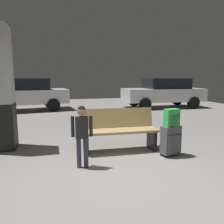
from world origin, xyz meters
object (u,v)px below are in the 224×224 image
Objects in this scene: child at (82,130)px; parked_car_side at (164,92)px; suitcase at (171,140)px; bench at (119,130)px; parked_car_far at (23,94)px; backpack_bright at (172,118)px.

child is 8.43m from parked_car_side.
suitcase is at bearing -117.58° from parked_car_side.
bench is 1.50× the size of child.
parked_car_far is at bearing 115.61° from suitcase.
bench is at bearing 38.95° from child.
child is 0.26× the size of parked_car_side.
bench is at bearing -68.65° from parked_car_far.
backpack_bright is at bearing -64.40° from parked_car_far.
parked_car_far reaches higher than backpack_bright.
suitcase is 0.14× the size of parked_car_far.
parked_car_side reaches higher than suitcase.
parked_car_far reaches higher than suitcase.
backpack_bright reaches higher than suitcase.
bench is 1.09m from suitcase.
parked_car_side is at bearing 53.99° from bench.
suitcase is 7.39m from parked_car_side.
bench is at bearing 145.08° from suitcase.
backpack_bright reaches higher than bench.
suitcase is at bearing -34.92° from bench.
parked_car_side is (6.91, -0.76, 0.00)m from parked_car_far.
bench is 0.39× the size of parked_car_side.
bench is at bearing 145.03° from backpack_bright.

